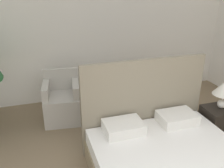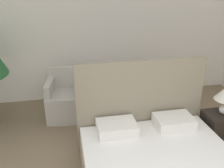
# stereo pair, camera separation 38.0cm
# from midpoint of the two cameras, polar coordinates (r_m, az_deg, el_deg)

# --- Properties ---
(wall_back) EXTENTS (10.00, 0.06, 2.90)m
(wall_back) POSITION_cam_midpoint_polar(r_m,az_deg,el_deg) (4.90, -0.79, 13.20)
(wall_back) COLOR white
(wall_back) RESTS_ON ground_plane
(armchair_near_window_left) EXTENTS (0.66, 0.67, 0.85)m
(armchair_near_window_left) POSITION_cam_midpoint_polar(r_m,az_deg,el_deg) (4.39, -8.23, -4.01)
(armchair_near_window_left) COLOR #B7B2A8
(armchair_near_window_left) RESTS_ON ground_plane
(armchair_near_window_right) EXTENTS (0.60, 0.61, 0.85)m
(armchair_near_window_right) POSITION_cam_midpoint_polar(r_m,az_deg,el_deg) (4.50, 2.91, -3.07)
(armchair_near_window_right) COLOR #B7B2A8
(armchair_near_window_right) RESTS_ON ground_plane
(nightstand) EXTENTS (0.47, 0.38, 0.54)m
(nightstand) POSITION_cam_midpoint_polar(r_m,az_deg,el_deg) (4.02, 26.00, -9.54)
(nightstand) COLOR black
(nightstand) RESTS_ON ground_plane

